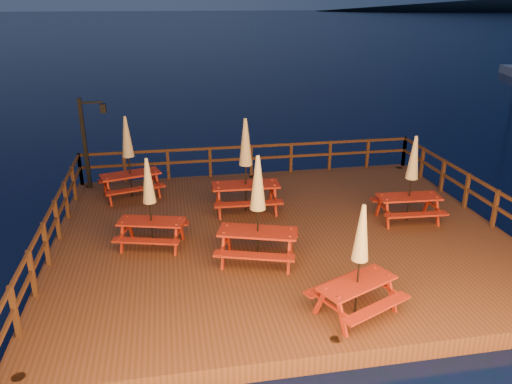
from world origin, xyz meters
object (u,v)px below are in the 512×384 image
picnic_table_1 (150,202)px  picnic_table_2 (411,178)px  picnic_table_0 (128,156)px  lamp_post (89,135)px

picnic_table_1 → picnic_table_2: bearing=17.7°
picnic_table_0 → picnic_table_1: 3.65m
picnic_table_1 → picnic_table_2: (7.12, 0.30, 0.07)m
picnic_table_0 → picnic_table_2: 8.48m
picnic_table_2 → lamp_post: bearing=157.4°
lamp_post → picnic_table_0: 1.76m
lamp_post → picnic_table_1: bearing=-67.2°
lamp_post → picnic_table_2: (9.10, -4.41, -0.50)m
lamp_post → picnic_table_2: bearing=-25.9°
lamp_post → picnic_table_2: 10.12m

